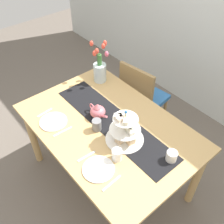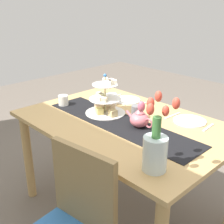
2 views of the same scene
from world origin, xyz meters
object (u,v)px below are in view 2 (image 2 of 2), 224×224
at_px(tiered_cake_stand, 105,101).
at_px(fork_right, 140,105).
at_px(tulip_vase, 155,147).
at_px(cream_jug, 63,100).
at_px(dining_table, 124,135).
at_px(mug_white_text, 112,99).
at_px(fork_left, 208,127).
at_px(knife_left, 173,116).
at_px(knife_right, 115,96).
at_px(dinner_plate_left, 190,121).
at_px(dinner_plate_right, 127,100).
at_px(teapot, 140,119).
at_px(mug_grey, 136,112).

relative_size(tiered_cake_stand, fork_right, 2.03).
bearing_deg(fork_right, tulip_vase, 135.61).
bearing_deg(cream_jug, tiered_cake_stand, -160.87).
xyz_separation_m(dining_table, mug_white_text, (0.30, -0.17, 0.16)).
xyz_separation_m(cream_jug, fork_left, (-1.03, -0.45, -0.04)).
xyz_separation_m(fork_left, fork_right, (0.61, 0.00, 0.00)).
height_order(dining_table, knife_left, knife_left).
height_order(tiered_cake_stand, knife_right, tiered_cake_stand).
distance_m(dinner_plate_left, knife_right, 0.76).
bearing_deg(cream_jug, knife_right, -105.75).
xyz_separation_m(tulip_vase, mug_white_text, (0.84, -0.50, -0.09)).
relative_size(tulip_vase, mug_white_text, 4.27).
xyz_separation_m(tulip_vase, knife_left, (0.36, -0.66, -0.13)).
height_order(fork_left, dinner_plate_right, dinner_plate_right).
xyz_separation_m(knife_right, mug_white_text, (-0.13, 0.16, 0.04)).
xyz_separation_m(teapot, fork_right, (0.28, -0.33, -0.06)).
height_order(fork_left, mug_grey, mug_grey).
distance_m(teapot, tulip_vase, 0.52).
relative_size(fork_left, mug_white_text, 1.58).
xyz_separation_m(dining_table, teapot, (-0.14, 0.00, 0.17)).
xyz_separation_m(dining_table, mug_grey, (-0.03, -0.10, 0.16)).
relative_size(fork_left, knife_right, 0.88).
xyz_separation_m(teapot, mug_grey, (0.11, -0.10, -0.01)).
distance_m(cream_jug, mug_white_text, 0.39).
relative_size(teapot, cream_jug, 2.80).
xyz_separation_m(dining_table, fork_right, (0.14, -0.33, 0.11)).
bearing_deg(knife_left, tulip_vase, 118.14).
height_order(dinner_plate_left, fork_left, dinner_plate_left).
distance_m(teapot, mug_grey, 0.15).
height_order(cream_jug, dinner_plate_left, cream_jug).
relative_size(teapot, dinner_plate_right, 1.04).
bearing_deg(tiered_cake_stand, knife_left, -139.02).
height_order(tulip_vase, mug_grey, tulip_vase).
bearing_deg(fork_left, dining_table, 34.80).
height_order(tiered_cake_stand, dinner_plate_left, tiered_cake_stand).
height_order(knife_left, knife_right, same).
bearing_deg(tiered_cake_stand, dinner_plate_right, -74.77).
bearing_deg(teapot, cream_jug, 10.31).
distance_m(dining_table, mug_grey, 0.19).
bearing_deg(teapot, tiered_cake_stand, 0.29).
bearing_deg(knife_right, cream_jug, 74.25).
relative_size(cream_jug, mug_grey, 0.89).
height_order(dining_table, cream_jug, cream_jug).
bearing_deg(knife_left, dining_table, 61.07).
bearing_deg(fork_right, dining_table, 113.51).
distance_m(dining_table, mug_white_text, 0.38).
relative_size(teapot, fork_right, 1.59).
xyz_separation_m(cream_jug, dinner_plate_left, (-0.89, -0.45, -0.04)).
distance_m(dining_table, tulip_vase, 0.68).
height_order(dining_table, tulip_vase, tulip_vase).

